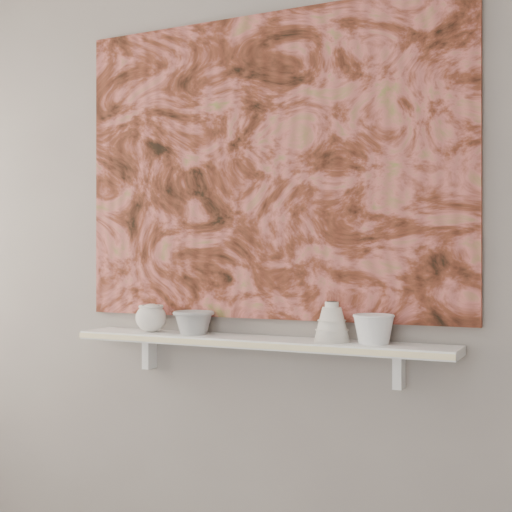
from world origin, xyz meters
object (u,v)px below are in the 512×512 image
Objects in this scene: bowl_grey at (194,322)px; cup_cream at (151,318)px; painting at (266,166)px; bowl_white at (374,329)px; bell_vessel at (332,322)px; shelf at (256,342)px.

cup_cream is (-0.19, 0.00, 0.01)m from bowl_grey.
painting reaches higher than bowl_white.
painting is 11.19× the size of bell_vessel.
bell_vessel is 0.14m from bowl_white.
painting is 0.63m from bowl_grey.
cup_cream reaches higher than shelf.
bowl_grey is at bearing 180.00° from bell_vessel.
shelf is 0.44m from cup_cream.
bowl_grey is 1.13× the size of bowl_white.
bell_vessel reaches higher than bowl_white.
painting is at bearing 10.39° from cup_cream.
bowl_grey is 0.19m from cup_cream.
bowl_grey is 1.14× the size of bell_vessel.
cup_cream is 0.86m from bowl_white.
painting reaches higher than bowl_grey.
painting is 11.07× the size of bowl_white.
painting is 0.71m from bowl_white.
shelf is at bearing 180.00° from bell_vessel.
bowl_grey is 1.32× the size of cup_cream.
shelf is 10.33× the size of bowl_white.
bowl_grey is at bearing -162.36° from painting.
bowl_grey is at bearing 180.00° from shelf.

